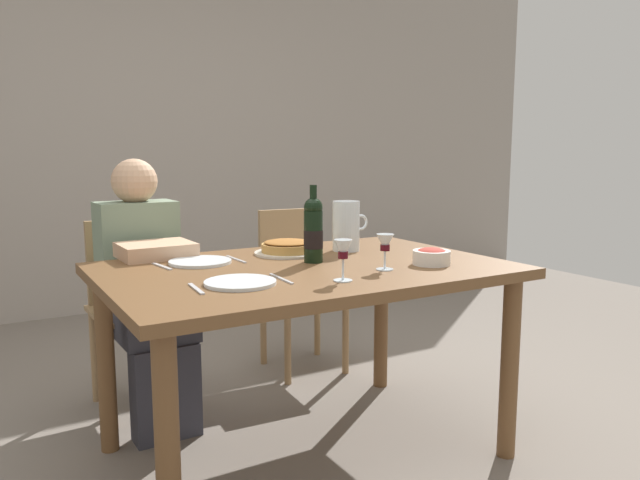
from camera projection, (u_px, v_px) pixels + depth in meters
ground_plane at (306, 452)px, 2.42m from camera, size 8.00×8.00×0.00m
back_wall at (130, 123)px, 4.52m from camera, size 8.00×0.10×2.80m
dining_table at (305, 289)px, 2.32m from camera, size 1.50×1.00×0.76m
wine_bottle at (313, 230)px, 2.36m from camera, size 0.08×0.08×0.30m
water_pitcher at (346, 229)px, 2.64m from camera, size 0.17×0.12×0.22m
baked_tart at (287, 248)px, 2.56m from camera, size 0.28×0.28×0.06m
salad_bowl at (431, 256)px, 2.32m from camera, size 0.14×0.14×0.07m
wine_glass_left_diner at (385, 245)px, 2.21m from camera, size 0.06×0.06×0.13m
wine_glass_right_diner at (343, 252)px, 2.02m from camera, size 0.06×0.06×0.14m
dinner_plate_left_setting at (200, 262)px, 2.36m from camera, size 0.24×0.24×0.01m
dinner_plate_right_setting at (240, 282)px, 1.98m from camera, size 0.24×0.24×0.01m
fork_left_setting at (162, 266)px, 2.28m from camera, size 0.04×0.16×0.00m
knife_left_setting at (236, 259)px, 2.43m from camera, size 0.02×0.18×0.00m
knife_right_setting at (281, 279)px, 2.06m from camera, size 0.02×0.18×0.00m
spoon_right_setting at (196, 289)px, 1.91m from camera, size 0.03×0.16×0.00m
chair_left at (133, 300)px, 2.86m from camera, size 0.41×0.41×0.87m
diner_left at (146, 284)px, 2.65m from camera, size 0.35×0.51×1.16m
chair_right at (297, 278)px, 3.36m from camera, size 0.42×0.42×0.87m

